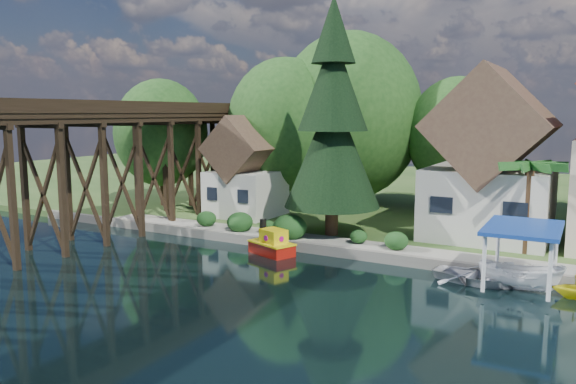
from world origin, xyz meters
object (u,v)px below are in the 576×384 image
object	(u,v)px
conifer	(333,122)
palm_tree	(530,169)
boat_white_a	(477,274)
tugboat	(272,244)
boat_canopy	(521,263)
trestle_bridge	(108,160)
house_left	(491,166)
shed	(246,173)

from	to	relation	value
conifer	palm_tree	xyz separation A→B (m)	(11.83, 0.92, -2.51)
boat_white_a	tugboat	bearing A→B (deg)	96.87
palm_tree	boat_white_a	world-z (taller)	palm_tree
tugboat	boat_canopy	world-z (taller)	boat_canopy
trestle_bridge	boat_white_a	bearing A→B (deg)	3.55
palm_tree	boat_canopy	distance (m)	6.99
boat_white_a	trestle_bridge	bearing A→B (deg)	99.73
tugboat	house_left	bearing A→B (deg)	41.14
house_left	conifer	bearing A→B (deg)	-152.66
trestle_bridge	shed	size ratio (longest dim) A/B	5.63
conifer	boat_white_a	bearing A→B (deg)	-24.35
tugboat	boat_canopy	bearing A→B (deg)	0.05
house_left	tugboat	xyz separation A→B (m)	(-10.85, -9.48, -4.51)
house_left	boat_canopy	bearing A→B (deg)	-71.51
shed	boat_canopy	distance (m)	22.75
house_left	conifer	xyz separation A→B (m)	(-9.10, -4.71, 2.78)
house_left	tugboat	bearing A→B (deg)	-138.86
boat_white_a	house_left	bearing A→B (deg)	12.97
palm_tree	shed	bearing A→B (deg)	173.69
trestle_bridge	boat_white_a	size ratio (longest dim) A/B	10.22
palm_tree	tugboat	world-z (taller)	palm_tree
conifer	shed	bearing A→B (deg)	160.17
conifer	boat_canopy	bearing A→B (deg)	-21.19
conifer	boat_white_a	distance (m)	13.47
trestle_bridge	house_left	world-z (taller)	house_left
conifer	boat_canopy	xyz separation A→B (m)	(12.27, -4.76, -6.56)
tugboat	boat_white_a	size ratio (longest dim) A/B	0.75
house_left	boat_white_a	xyz separation A→B (m)	(1.11, -9.33, -4.69)
shed	tugboat	size ratio (longest dim) A/B	2.41
house_left	conifer	world-z (taller)	conifer
house_left	shed	size ratio (longest dim) A/B	1.40
shed	tugboat	world-z (taller)	shed
trestle_bridge	boat_canopy	size ratio (longest dim) A/B	8.90
tugboat	trestle_bridge	bearing A→B (deg)	-173.66
house_left	trestle_bridge	bearing A→B (deg)	-154.79
trestle_bridge	conifer	bearing A→B (deg)	23.77
palm_tree	boat_white_a	size ratio (longest dim) A/B	1.30
house_left	shed	bearing A→B (deg)	-175.23
tugboat	boat_white_a	distance (m)	11.96
shed	palm_tree	xyz separation A→B (m)	(20.72, -2.29, 1.58)
house_left	palm_tree	size ratio (longest dim) A/B	1.96
conifer	tugboat	bearing A→B (deg)	-110.08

